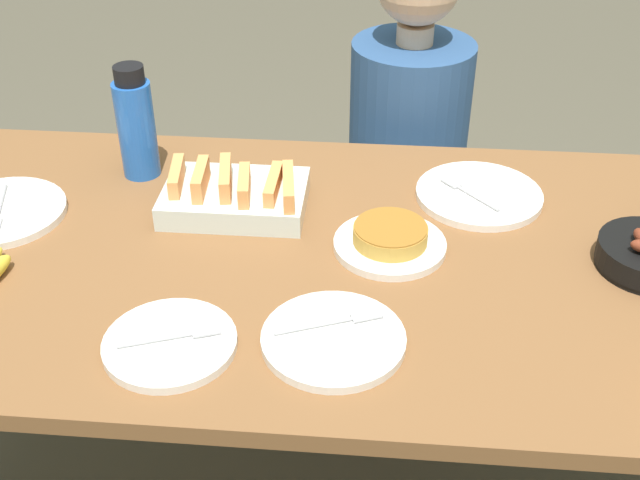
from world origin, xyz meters
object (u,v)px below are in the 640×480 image
melon_tray (235,195)px  empty_plate_far_left (170,344)px  empty_plate_mid_edge (333,339)px  person_figure (404,190)px  water_bottle (136,125)px  frittata_plate_center (390,240)px  empty_plate_near_front (0,212)px  empty_plate_far_right (479,195)px

melon_tray → empty_plate_far_left: bearing=-94.4°
empty_plate_far_left → empty_plate_mid_edge: (0.27, 0.03, -0.00)m
person_figure → empty_plate_far_left: bearing=-112.1°
empty_plate_mid_edge → water_bottle: size_ratio=0.95×
frittata_plate_center → person_figure: person_figure is taller
empty_plate_mid_edge → person_figure: (0.13, 0.95, -0.27)m
empty_plate_mid_edge → empty_plate_far_left: bearing=-172.7°
frittata_plate_center → empty_plate_near_front: bearing=176.5°
person_figure → frittata_plate_center: bearing=-93.8°
melon_tray → empty_plate_near_front: melon_tray is taller
empty_plate_near_front → water_bottle: water_bottle is taller
empty_plate_far_left → melon_tray: bearing=85.6°
empty_plate_near_front → empty_plate_far_left: bearing=-39.4°
empty_plate_mid_edge → frittata_plate_center: bearing=72.6°
frittata_plate_center → empty_plate_near_front: size_ratio=0.82×
empty_plate_far_right → person_figure: person_figure is taller
empty_plate_far_left → person_figure: (0.40, 0.99, -0.27)m
empty_plate_mid_edge → melon_tray: bearing=120.3°
empty_plate_near_front → water_bottle: 0.34m
empty_plate_near_front → empty_plate_mid_edge: size_ratio=1.11×
melon_tray → empty_plate_far_right: (0.51, 0.09, -0.03)m
empty_plate_far_right → person_figure: (-0.14, 0.46, -0.27)m
water_bottle → person_figure: 0.83m
empty_plate_near_front → empty_plate_far_right: (0.99, 0.16, -0.00)m
frittata_plate_center → empty_plate_far_right: size_ratio=0.82×
empty_plate_near_front → melon_tray: bearing=8.0°
empty_plate_near_front → frittata_plate_center: bearing=-3.5°
frittata_plate_center → empty_plate_far_left: 0.48m
melon_tray → person_figure: person_figure is taller
frittata_plate_center → empty_plate_far_left: bearing=-138.3°
frittata_plate_center → person_figure: (0.04, 0.67, -0.28)m
melon_tray → empty_plate_far_right: melon_tray is taller
frittata_plate_center → person_figure: 0.73m
melon_tray → water_bottle: bearing=150.7°
melon_tray → empty_plate_near_front: bearing=-172.0°
frittata_plate_center → empty_plate_far_right: bearing=47.7°
melon_tray → empty_plate_far_right: size_ratio=1.09×
frittata_plate_center → empty_plate_mid_edge: frittata_plate_center is taller
empty_plate_far_left → water_bottle: water_bottle is taller
melon_tray → frittata_plate_center: (0.32, -0.12, -0.01)m
empty_plate_near_front → empty_plate_mid_edge: same height
empty_plate_far_left → empty_plate_far_right: (0.54, 0.52, -0.00)m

